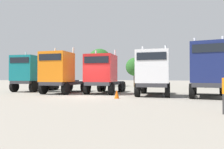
{
  "coord_description": "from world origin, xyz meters",
  "views": [
    {
      "loc": [
        7.63,
        -13.88,
        1.45
      ],
      "look_at": [
        0.43,
        3.93,
        1.75
      ],
      "focal_mm": 33.44,
      "sensor_mm": 36.0,
      "label": 1
    }
  ],
  "objects_px": {
    "semi_truck_red": "(103,74)",
    "semi_truck_navy": "(209,70)",
    "traffic_cone_mid": "(117,94)",
    "semi_truck_teal": "(30,73)",
    "semi_truck_orange": "(61,73)",
    "semi_truck_white": "(153,73)"
  },
  "relations": [
    {
      "from": "semi_truck_orange",
      "to": "traffic_cone_mid",
      "type": "distance_m",
      "value": 7.0
    },
    {
      "from": "semi_truck_orange",
      "to": "semi_truck_navy",
      "type": "height_order",
      "value": "semi_truck_navy"
    },
    {
      "from": "semi_truck_navy",
      "to": "traffic_cone_mid",
      "type": "bearing_deg",
      "value": -63.06
    },
    {
      "from": "traffic_cone_mid",
      "to": "semi_truck_teal",
      "type": "bearing_deg",
      "value": 162.35
    },
    {
      "from": "traffic_cone_mid",
      "to": "semi_truck_red",
      "type": "bearing_deg",
      "value": 127.01
    },
    {
      "from": "semi_truck_red",
      "to": "semi_truck_navy",
      "type": "relative_size",
      "value": 1.05
    },
    {
      "from": "semi_truck_teal",
      "to": "semi_truck_orange",
      "type": "relative_size",
      "value": 0.96
    },
    {
      "from": "semi_truck_teal",
      "to": "traffic_cone_mid",
      "type": "distance_m",
      "value": 11.8
    },
    {
      "from": "semi_truck_orange",
      "to": "traffic_cone_mid",
      "type": "relative_size",
      "value": 10.53
    },
    {
      "from": "semi_truck_white",
      "to": "semi_truck_navy",
      "type": "height_order",
      "value": "semi_truck_navy"
    },
    {
      "from": "semi_truck_navy",
      "to": "traffic_cone_mid",
      "type": "height_order",
      "value": "semi_truck_navy"
    },
    {
      "from": "semi_truck_orange",
      "to": "semi_truck_navy",
      "type": "distance_m",
      "value": 12.41
    },
    {
      "from": "semi_truck_teal",
      "to": "semi_truck_orange",
      "type": "bearing_deg",
      "value": 66.88
    },
    {
      "from": "semi_truck_white",
      "to": "traffic_cone_mid",
      "type": "relative_size",
      "value": 9.88
    },
    {
      "from": "semi_truck_red",
      "to": "semi_truck_navy",
      "type": "height_order",
      "value": "semi_truck_navy"
    },
    {
      "from": "semi_truck_red",
      "to": "traffic_cone_mid",
      "type": "bearing_deg",
      "value": 29.75
    },
    {
      "from": "semi_truck_orange",
      "to": "semi_truck_teal",
      "type": "bearing_deg",
      "value": -110.2
    },
    {
      "from": "semi_truck_red",
      "to": "traffic_cone_mid",
      "type": "xyz_separation_m",
      "value": [
        2.68,
        -3.55,
        -1.52
      ]
    },
    {
      "from": "semi_truck_teal",
      "to": "semi_truck_red",
      "type": "height_order",
      "value": "semi_truck_teal"
    },
    {
      "from": "semi_truck_red",
      "to": "traffic_cone_mid",
      "type": "relative_size",
      "value": 10.29
    },
    {
      "from": "semi_truck_orange",
      "to": "semi_truck_red",
      "type": "distance_m",
      "value": 3.9
    },
    {
      "from": "semi_truck_navy",
      "to": "semi_truck_red",
      "type": "bearing_deg",
      "value": -93.03
    }
  ]
}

